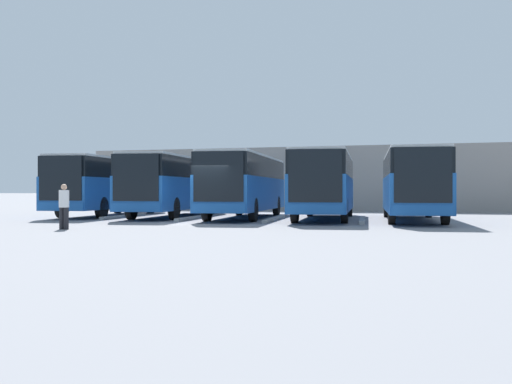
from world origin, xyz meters
The scene contains 12 objects.
ground_plane centered at (0.00, 0.00, 0.00)m, with size 600.00×600.00×0.00m, color gray.
bus_0 centered at (-8.41, -5.54, 1.80)m, with size 4.10×12.35×3.22m.
curb_divider_0 centered at (-6.31, -3.74, 0.07)m, with size 0.24×5.92×0.15m, color #9E9E99.
bus_1 centered at (-4.21, -5.52, 1.80)m, with size 4.10×12.35×3.22m.
curb_divider_1 centered at (-2.10, -3.73, 0.07)m, with size 0.24×5.92×0.15m, color #9E9E99.
bus_2 centered at (0.00, -5.62, 1.80)m, with size 4.10×12.35×3.22m.
curb_divider_2 centered at (2.10, -3.82, 0.07)m, with size 0.24×5.92×0.15m, color #9E9E99.
bus_3 centered at (4.20, -6.14, 1.80)m, with size 4.10×12.35×3.22m.
curb_divider_3 centered at (6.31, -4.35, 0.07)m, with size 0.24×5.92×0.15m, color #9E9E99.
bus_4 centered at (8.41, -6.49, 1.80)m, with size 4.10×12.35×3.22m.
pedestrian centered at (3.23, 5.54, 0.89)m, with size 0.41×0.41×1.66m.
station_building centered at (0.00, -24.52, 2.29)m, with size 33.13×15.65×4.53m.
Camera 1 is at (-10.62, 25.72, 1.41)m, focal length 45.00 mm.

